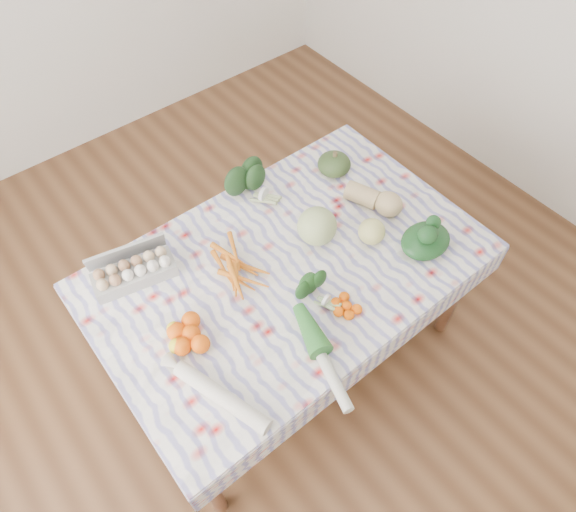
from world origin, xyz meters
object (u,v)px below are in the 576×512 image
object	(u,v)px
egg_carton	(134,273)
grapefruit	(372,232)
kabocha_squash	(334,164)
cabbage	(317,226)
butternut_squash	(375,197)
dining_table	(288,275)

from	to	relation	value
egg_carton	grapefruit	xyz separation A→B (m)	(0.91, -0.46, 0.01)
kabocha_squash	cabbage	bearing A→B (deg)	-141.82
grapefruit	butternut_squash	bearing A→B (deg)	42.06
dining_table	egg_carton	bearing A→B (deg)	148.23
dining_table	kabocha_squash	size ratio (longest dim) A/B	9.84
cabbage	butternut_squash	distance (m)	0.34
butternut_squash	grapefruit	distance (m)	0.20
kabocha_squash	grapefruit	xyz separation A→B (m)	(-0.16, -0.42, 0.01)
dining_table	cabbage	xyz separation A→B (m)	(0.19, 0.03, 0.17)
cabbage	butternut_squash	xyz separation A→B (m)	(0.33, -0.02, -0.03)
dining_table	butternut_squash	size ratio (longest dim) A/B	6.07
cabbage	butternut_squash	world-z (taller)	cabbage
egg_carton	grapefruit	distance (m)	1.02
egg_carton	butternut_squash	size ratio (longest dim) A/B	1.29
cabbage	grapefruit	size ratio (longest dim) A/B	1.47
dining_table	cabbage	world-z (taller)	cabbage
egg_carton	kabocha_squash	xyz separation A→B (m)	(1.07, -0.04, 0.01)
butternut_squash	grapefruit	bearing A→B (deg)	-159.11
butternut_squash	cabbage	bearing A→B (deg)	155.76
dining_table	cabbage	bearing A→B (deg)	9.36
cabbage	grapefruit	bearing A→B (deg)	-40.35
cabbage	grapefruit	xyz separation A→B (m)	(0.18, -0.15, -0.03)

